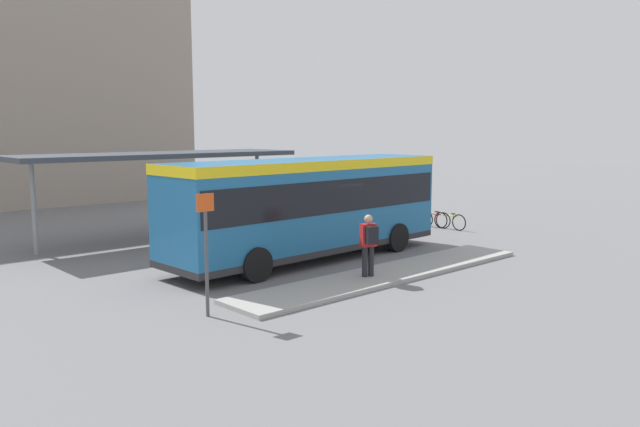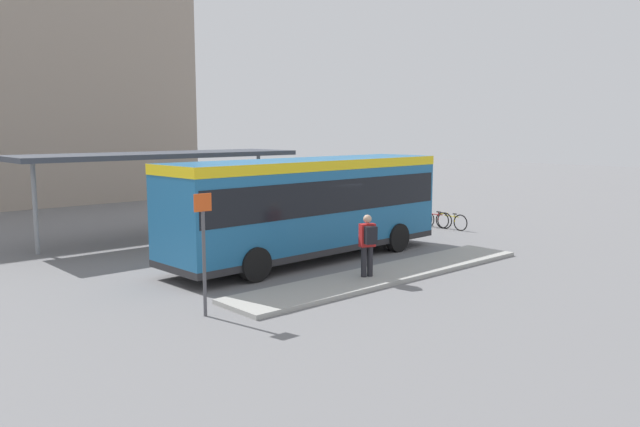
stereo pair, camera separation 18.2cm
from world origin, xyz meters
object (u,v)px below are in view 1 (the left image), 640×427
at_px(city_bus, 309,202).
at_px(bicycle_orange, 408,215).
at_px(bicycle_yellow, 450,221).
at_px(bicycle_white, 421,218).
at_px(platform_sign, 206,249).
at_px(pedestrian_waiting, 369,241).
at_px(potted_planter_near_shelter, 278,217).
at_px(bicycle_red, 433,219).

distance_m(city_bus, bicycle_orange, 9.29).
bearing_deg(bicycle_yellow, bicycle_white, -0.79).
relative_size(city_bus, platform_sign, 3.63).
height_order(city_bus, pedestrian_waiting, city_bus).
bearing_deg(potted_planter_near_shelter, pedestrian_waiting, -110.45).
distance_m(city_bus, potted_planter_near_shelter, 4.83).
height_order(city_bus, bicycle_red, city_bus).
bearing_deg(pedestrian_waiting, bicycle_orange, -35.38).
distance_m(pedestrian_waiting, bicycle_orange, 11.30).
height_order(potted_planter_near_shelter, platform_sign, platform_sign).
distance_m(bicycle_yellow, potted_planter_near_shelter, 7.37).
bearing_deg(bicycle_orange, platform_sign, 110.58).
distance_m(bicycle_yellow, bicycle_orange, 2.39).
bearing_deg(bicycle_orange, bicycle_white, 169.69).
height_order(bicycle_yellow, platform_sign, platform_sign).
bearing_deg(bicycle_orange, bicycle_yellow, 173.99).
height_order(bicycle_yellow, bicycle_red, bicycle_red).
distance_m(city_bus, bicycle_red, 8.66).
xyz_separation_m(bicycle_orange, potted_planter_near_shelter, (-6.57, 1.23, 0.40)).
relative_size(bicycle_red, potted_planter_near_shelter, 1.14).
distance_m(bicycle_orange, platform_sign, 15.76).
relative_size(pedestrian_waiting, bicycle_red, 1.05).
bearing_deg(bicycle_orange, potted_planter_near_shelter, 77.24).
bearing_deg(potted_planter_near_shelter, bicycle_yellow, -29.39).
height_order(bicycle_orange, platform_sign, platform_sign).
height_order(bicycle_white, platform_sign, platform_sign).
xyz_separation_m(bicycle_red, bicycle_white, (0.14, 0.79, -0.03)).
height_order(pedestrian_waiting, bicycle_red, pedestrian_waiting).
xyz_separation_m(pedestrian_waiting, bicycle_red, (9.11, 4.68, -0.76)).
bearing_deg(city_bus, bicycle_orange, 16.86).
distance_m(pedestrian_waiting, bicycle_yellow, 10.02).
relative_size(bicycle_yellow, potted_planter_near_shelter, 1.12).
distance_m(bicycle_white, bicycle_orange, 0.80).
bearing_deg(bicycle_red, platform_sign, 100.64).
bearing_deg(platform_sign, pedestrian_waiting, -2.14).
distance_m(pedestrian_waiting, bicycle_white, 10.78).
bearing_deg(bicycle_red, potted_planter_near_shelter, 59.10).
relative_size(bicycle_yellow, bicycle_white, 1.08).
xyz_separation_m(city_bus, bicycle_red, (8.41, 1.38, -1.54)).
xyz_separation_m(bicycle_yellow, bicycle_orange, (0.16, 2.38, 0.00)).
bearing_deg(bicycle_white, bicycle_yellow, 7.79).
bearing_deg(city_bus, bicycle_white, 12.21).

